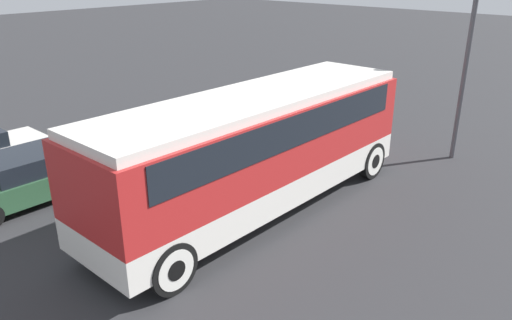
% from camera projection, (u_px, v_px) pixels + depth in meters
% --- Properties ---
extents(ground_plane, '(120.00, 120.00, 0.00)m').
position_uv_depth(ground_plane, '(256.00, 209.00, 13.55)').
color(ground_plane, '#2D2D30').
extents(tour_bus, '(9.85, 2.70, 3.21)m').
position_uv_depth(tour_bus, '(258.00, 141.00, 12.90)').
color(tour_bus, silver).
rests_on(tour_bus, ground_plane).
extents(parked_car_near, '(4.13, 1.91, 1.40)m').
position_uv_depth(parked_car_near, '(34.00, 175.00, 13.96)').
color(parked_car_near, '#2D5638').
rests_on(parked_car_near, ground_plane).
extents(lamp_post, '(0.44, 0.44, 5.65)m').
position_uv_depth(lamp_post, '(469.00, 48.00, 15.77)').
color(lamp_post, '#515156').
rests_on(lamp_post, ground_plane).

